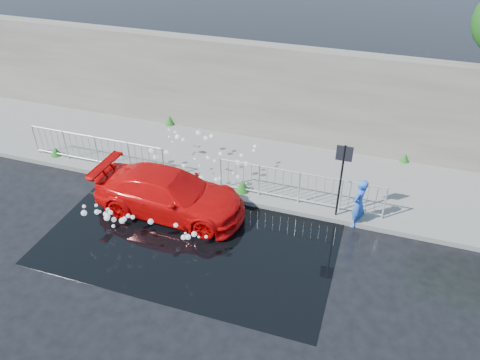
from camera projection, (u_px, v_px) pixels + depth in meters
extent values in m
plane|color=black|center=(161.00, 256.00, 12.55)|extent=(90.00, 90.00, 0.00)
cube|color=gray|center=(224.00, 162.00, 16.45)|extent=(30.00, 4.00, 0.15)
cube|color=gray|center=(203.00, 193.00, 14.87)|extent=(30.00, 0.25, 0.16)
cube|color=#605850|center=(244.00, 90.00, 17.17)|extent=(30.00, 0.60, 3.50)
cube|color=black|center=(192.00, 237.00, 13.21)|extent=(8.00, 5.00, 0.01)
cylinder|color=black|center=(340.00, 184.00, 13.20)|extent=(0.06, 0.06, 2.50)
cube|color=black|center=(344.00, 154.00, 12.64)|extent=(0.45, 0.04, 0.45)
cylinder|color=silver|center=(35.00, 139.00, 16.51)|extent=(0.05, 0.05, 1.10)
cylinder|color=silver|center=(163.00, 163.00, 15.20)|extent=(0.05, 0.05, 1.10)
cylinder|color=silver|center=(94.00, 137.00, 15.57)|extent=(5.00, 0.04, 0.04)
cylinder|color=silver|center=(99.00, 161.00, 16.10)|extent=(5.00, 0.04, 0.04)
cylinder|color=silver|center=(221.00, 173.00, 14.67)|extent=(0.05, 0.05, 1.10)
cylinder|color=silver|center=(385.00, 203.00, 13.36)|extent=(0.05, 0.05, 1.10)
cylinder|color=silver|center=(300.00, 173.00, 13.73)|extent=(5.00, 0.04, 0.04)
cylinder|color=silver|center=(298.00, 199.00, 14.26)|extent=(5.00, 0.04, 0.04)
cone|color=#144B16|center=(55.00, 151.00, 16.59)|extent=(0.40, 0.40, 0.32)
cone|color=#144B16|center=(151.00, 169.00, 15.58)|extent=(0.36, 0.36, 0.33)
cone|color=#144B16|center=(243.00, 186.00, 14.72)|extent=(0.44, 0.44, 0.40)
cone|color=#144B16|center=(358.00, 208.00, 13.80)|extent=(0.38, 0.38, 0.32)
cone|color=#144B16|center=(170.00, 120.00, 18.59)|extent=(0.42, 0.42, 0.38)
cone|color=#144B16|center=(405.00, 157.00, 16.25)|extent=(0.34, 0.34, 0.30)
sphere|color=white|center=(255.00, 146.00, 15.46)|extent=(0.12, 0.12, 0.12)
sphere|color=white|center=(214.00, 190.00, 14.69)|extent=(0.09, 0.09, 0.09)
sphere|color=white|center=(169.00, 137.00, 16.07)|extent=(0.08, 0.08, 0.08)
sphere|color=white|center=(241.00, 155.00, 15.15)|extent=(0.12, 0.12, 0.12)
sphere|color=white|center=(184.00, 166.00, 15.27)|extent=(0.13, 0.13, 0.13)
sphere|color=white|center=(235.00, 200.00, 14.20)|extent=(0.13, 0.13, 0.13)
sphere|color=white|center=(175.00, 132.00, 16.44)|extent=(0.10, 0.10, 0.10)
sphere|color=white|center=(177.00, 137.00, 16.16)|extent=(0.12, 0.12, 0.12)
sphere|color=white|center=(221.00, 178.00, 14.96)|extent=(0.12, 0.12, 0.12)
sphere|color=white|center=(183.00, 140.00, 16.16)|extent=(0.13, 0.13, 0.13)
sphere|color=white|center=(144.00, 165.00, 15.58)|extent=(0.14, 0.14, 0.14)
sphere|color=white|center=(233.00, 173.00, 14.77)|extent=(0.07, 0.07, 0.07)
sphere|color=white|center=(254.00, 151.00, 15.28)|extent=(0.10, 0.10, 0.10)
sphere|color=white|center=(214.00, 161.00, 15.33)|extent=(0.10, 0.10, 0.10)
sphere|color=white|center=(172.00, 142.00, 16.11)|extent=(0.08, 0.08, 0.08)
sphere|color=white|center=(216.00, 189.00, 14.64)|extent=(0.15, 0.15, 0.15)
sphere|color=white|center=(151.00, 151.00, 15.74)|extent=(0.17, 0.17, 0.17)
sphere|color=white|center=(195.00, 159.00, 15.42)|extent=(0.09, 0.09, 0.09)
sphere|color=white|center=(238.00, 177.00, 14.78)|extent=(0.14, 0.14, 0.14)
sphere|color=white|center=(200.00, 166.00, 15.26)|extent=(0.06, 0.06, 0.06)
sphere|color=white|center=(178.00, 137.00, 16.07)|extent=(0.14, 0.14, 0.14)
sphere|color=white|center=(216.00, 180.00, 14.71)|extent=(0.14, 0.14, 0.14)
sphere|color=white|center=(169.00, 187.00, 14.93)|extent=(0.17, 0.17, 0.17)
sphere|color=white|center=(167.00, 152.00, 15.72)|extent=(0.15, 0.15, 0.15)
sphere|color=white|center=(220.00, 154.00, 15.35)|extent=(0.12, 0.12, 0.12)
sphere|color=white|center=(208.00, 158.00, 15.31)|extent=(0.11, 0.11, 0.11)
sphere|color=white|center=(246.00, 164.00, 15.04)|extent=(0.16, 0.16, 0.16)
sphere|color=white|center=(238.00, 162.00, 15.11)|extent=(0.17, 0.17, 0.17)
sphere|color=white|center=(206.00, 138.00, 15.97)|extent=(0.16, 0.16, 0.16)
sphere|color=white|center=(177.00, 137.00, 16.11)|extent=(0.14, 0.14, 0.14)
sphere|color=white|center=(207.00, 196.00, 14.40)|extent=(0.06, 0.06, 0.06)
sphere|color=white|center=(156.00, 157.00, 15.57)|extent=(0.18, 0.18, 0.18)
sphere|color=white|center=(194.00, 188.00, 14.93)|extent=(0.16, 0.16, 0.16)
sphere|color=white|center=(198.00, 133.00, 16.27)|extent=(0.17, 0.17, 0.17)
sphere|color=white|center=(169.00, 130.00, 16.43)|extent=(0.08, 0.08, 0.08)
sphere|color=white|center=(201.00, 178.00, 14.88)|extent=(0.16, 0.16, 0.16)
sphere|color=white|center=(211.00, 136.00, 16.18)|extent=(0.14, 0.14, 0.14)
sphere|color=white|center=(194.00, 234.00, 12.60)|extent=(0.16, 0.16, 0.16)
sphere|color=white|center=(151.00, 222.00, 12.75)|extent=(0.16, 0.16, 0.16)
sphere|color=white|center=(107.00, 218.00, 12.50)|extent=(0.16, 0.16, 0.16)
sphere|color=white|center=(132.00, 214.00, 13.72)|extent=(0.14, 0.14, 0.14)
sphere|color=white|center=(106.00, 214.00, 13.53)|extent=(0.15, 0.15, 0.15)
sphere|color=white|center=(113.00, 226.00, 11.87)|extent=(0.09, 0.09, 0.09)
sphere|color=white|center=(84.00, 206.00, 12.82)|extent=(0.10, 0.10, 0.10)
sphere|color=white|center=(110.00, 212.00, 12.77)|extent=(0.13, 0.13, 0.13)
sphere|color=white|center=(124.00, 219.00, 12.79)|extent=(0.13, 0.13, 0.13)
sphere|color=white|center=(176.00, 225.00, 12.93)|extent=(0.13, 0.13, 0.13)
sphere|color=white|center=(206.00, 237.00, 12.18)|extent=(0.09, 0.09, 0.09)
sphere|color=white|center=(188.00, 237.00, 11.65)|extent=(0.15, 0.15, 0.15)
sphere|color=white|center=(100.00, 212.00, 13.08)|extent=(0.08, 0.08, 0.08)
sphere|color=white|center=(108.00, 216.00, 13.20)|extent=(0.15, 0.15, 0.15)
sphere|color=white|center=(199.00, 237.00, 12.11)|extent=(0.06, 0.06, 0.06)
sphere|color=white|center=(84.00, 213.00, 12.89)|extent=(0.17, 0.17, 0.17)
sphere|color=white|center=(133.00, 217.00, 12.49)|extent=(0.12, 0.12, 0.12)
sphere|color=white|center=(96.00, 205.00, 12.91)|extent=(0.09, 0.09, 0.09)
sphere|color=white|center=(114.00, 220.00, 12.66)|extent=(0.14, 0.14, 0.14)
sphere|color=white|center=(108.00, 210.00, 13.20)|extent=(0.12, 0.12, 0.12)
sphere|color=white|center=(97.00, 212.00, 12.41)|extent=(0.14, 0.14, 0.14)
sphere|color=white|center=(183.00, 237.00, 11.84)|extent=(0.14, 0.14, 0.14)
sphere|color=white|center=(128.00, 216.00, 13.11)|extent=(0.13, 0.13, 0.13)
sphere|color=white|center=(122.00, 221.00, 12.50)|extent=(0.16, 0.16, 0.16)
sphere|color=white|center=(185.00, 233.00, 12.51)|extent=(0.07, 0.07, 0.07)
imported|color=red|center=(170.00, 194.00, 13.82)|extent=(4.61, 1.95, 1.33)
imported|color=blue|center=(359.00, 203.00, 13.23)|extent=(0.54, 0.66, 1.55)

